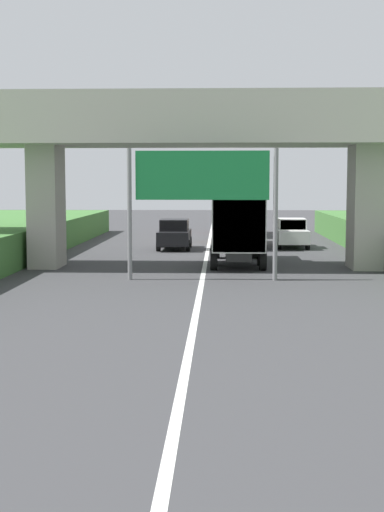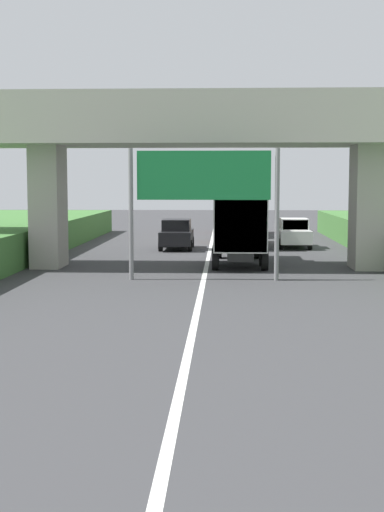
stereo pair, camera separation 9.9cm
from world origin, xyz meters
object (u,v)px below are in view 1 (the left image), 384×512
(truck_red, at_px, (232,208))
(car_white, at_px, (291,233))
(truck_silver, at_px, (237,223))
(overhead_highway_sign, at_px, (202,184))
(truck_orange, at_px, (237,214))
(car_black, at_px, (174,234))

(truck_red, bearing_deg, car_white, -71.42)
(truck_red, bearing_deg, truck_silver, -90.17)
(overhead_highway_sign, distance_m, truck_silver, 6.10)
(overhead_highway_sign, xyz_separation_m, car_white, (4.85, 14.54, -2.93))
(overhead_highway_sign, bearing_deg, car_white, 71.55)
(overhead_highway_sign, xyz_separation_m, truck_orange, (1.68, 15.37, -1.85))
(truck_silver, bearing_deg, overhead_highway_sign, -104.93)
(truck_orange, relative_size, truck_silver, 1.00)
(overhead_highway_sign, height_order, truck_orange, overhead_highway_sign)
(overhead_highway_sign, height_order, car_black, overhead_highway_sign)
(truck_red, xyz_separation_m, truck_orange, (0.12, -8.98, 0.00))
(truck_red, distance_m, car_black, 11.72)
(overhead_highway_sign, height_order, truck_silver, overhead_highway_sign)
(car_black, xyz_separation_m, car_white, (6.76, 1.33, 0.00))
(truck_orange, relative_size, car_black, 1.78)
(truck_red, distance_m, truck_orange, 8.98)
(truck_red, distance_m, truck_silver, 18.74)
(overhead_highway_sign, xyz_separation_m, car_black, (-1.91, 13.21, -2.93))
(truck_orange, bearing_deg, truck_red, 90.77)
(truck_red, xyz_separation_m, car_white, (3.30, -9.81, -1.08))
(truck_orange, relative_size, car_white, 1.78)
(truck_orange, height_order, car_black, truck_orange)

